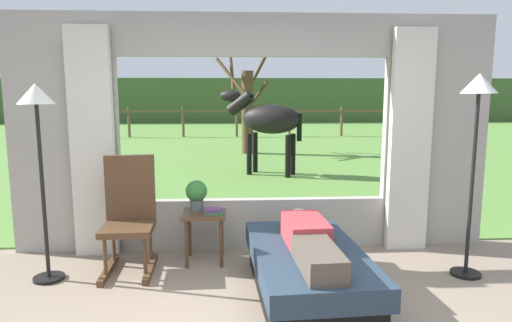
{
  "coord_description": "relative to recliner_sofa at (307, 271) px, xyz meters",
  "views": [
    {
      "loc": [
        -0.26,
        -2.69,
        1.75
      ],
      "look_at": [
        0.0,
        1.8,
        1.05
      ],
      "focal_mm": 32.01,
      "sensor_mm": 36.0,
      "label": 1
    }
  ],
  "objects": [
    {
      "name": "curtain_panel_left",
      "position": [
        -2.08,
        1.14,
        0.98
      ],
      "size": [
        0.44,
        0.1,
        2.4
      ],
      "primitive_type": "cube",
      "color": "beige",
      "rests_on": "ground_plane"
    },
    {
      "name": "pasture_tree",
      "position": [
        -0.17,
        8.89,
        1.09
      ],
      "size": [
        1.64,
        1.64,
        3.09
      ],
      "color": "#4C3823",
      "rests_on": "outdoor_pasture_lawn"
    },
    {
      "name": "floor_lamp_right",
      "position": [
        1.59,
        0.36,
        1.32
      ],
      "size": [
        0.32,
        0.32,
        1.9
      ],
      "color": "black",
      "rests_on": "ground_plane"
    },
    {
      "name": "pasture_fence_line",
      "position": [
        -0.39,
        13.52,
        0.53
      ],
      "size": [
        16.1,
        0.1,
        1.1
      ],
      "color": "brown",
      "rests_on": "outdoor_pasture_lawn"
    },
    {
      "name": "potted_plant",
      "position": [
        -1.0,
        0.91,
        0.48
      ],
      "size": [
        0.22,
        0.22,
        0.32
      ],
      "color": "#4C5156",
      "rests_on": "side_table"
    },
    {
      "name": "floor_lamp_left",
      "position": [
        -2.35,
        0.48,
        1.24
      ],
      "size": [
        0.32,
        0.32,
        1.81
      ],
      "color": "black",
      "rests_on": "ground_plane"
    },
    {
      "name": "reclining_person",
      "position": [
        -0.0,
        -0.05,
        0.3
      ],
      "size": [
        0.37,
        1.44,
        0.22
      ],
      "rotation": [
        0.0,
        0.0,
        0.06
      ],
      "color": "#B23338",
      "rests_on": "recliner_sofa"
    },
    {
      "name": "horse",
      "position": [
        0.12,
        5.63,
        0.94
      ],
      "size": [
        1.77,
        1.12,
        1.73
      ],
      "rotation": [
        0.0,
        0.0,
        1.12
      ],
      "color": "black",
      "rests_on": "outdoor_pasture_lawn"
    },
    {
      "name": "distant_hill_ridge",
      "position": [
        -0.39,
        22.02,
        0.98
      ],
      "size": [
        36.0,
        2.0,
        2.4
      ],
      "primitive_type": "cube",
      "color": "#3F5A2F",
      "rests_on": "ground_plane"
    },
    {
      "name": "side_table",
      "position": [
        -0.92,
        0.85,
        0.21
      ],
      "size": [
        0.44,
        0.44,
        0.52
      ],
      "color": "#4C331E",
      "rests_on": "ground_plane"
    },
    {
      "name": "back_wall_with_window",
      "position": [
        -0.39,
        1.28,
        1.03
      ],
      "size": [
        5.2,
        0.12,
        2.55
      ],
      "color": "#9E998E",
      "rests_on": "ground_plane"
    },
    {
      "name": "outdoor_pasture_lawn",
      "position": [
        -0.39,
        12.18,
        -0.21
      ],
      "size": [
        36.0,
        21.68,
        0.02
      ],
      "primitive_type": "cube",
      "color": "#568438",
      "rests_on": "ground_plane"
    },
    {
      "name": "recliner_sofa",
      "position": [
        0.0,
        0.0,
        0.0
      ],
      "size": [
        0.99,
        1.75,
        0.42
      ],
      "rotation": [
        0.0,
        0.0,
        0.06
      ],
      "color": "black",
      "rests_on": "ground_plane"
    },
    {
      "name": "curtain_panel_right",
      "position": [
        1.3,
        1.14,
        0.98
      ],
      "size": [
        0.44,
        0.1,
        2.4
      ],
      "primitive_type": "cube",
      "color": "beige",
      "rests_on": "ground_plane"
    },
    {
      "name": "rocking_chair",
      "position": [
        -1.64,
        0.71,
        0.33
      ],
      "size": [
        0.49,
        0.69,
        1.12
      ],
      "rotation": [
        0.0,
        0.0,
        0.03
      ],
      "color": "#4C331E",
      "rests_on": "ground_plane"
    },
    {
      "name": "book_stack",
      "position": [
        -0.82,
        0.79,
        0.33
      ],
      "size": [
        0.21,
        0.15,
        0.06
      ],
      "color": "#337247",
      "rests_on": "side_table"
    }
  ]
}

